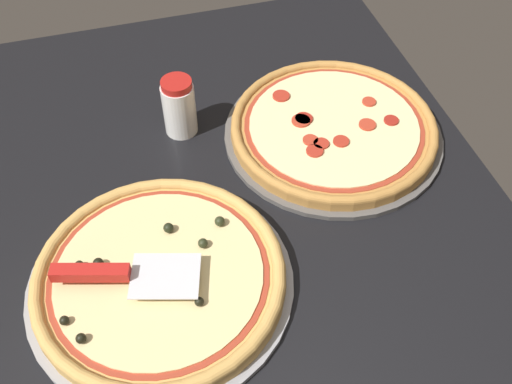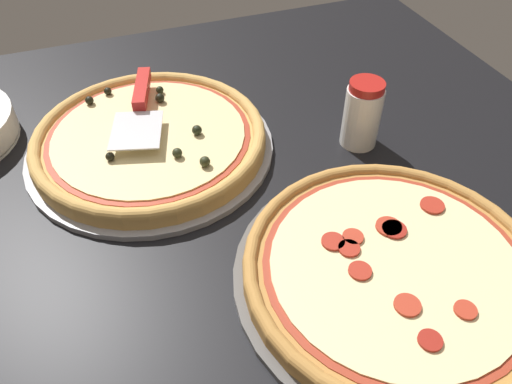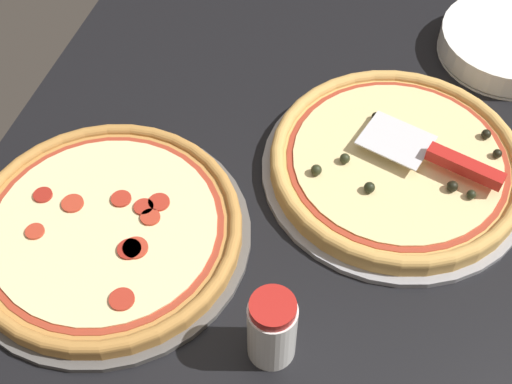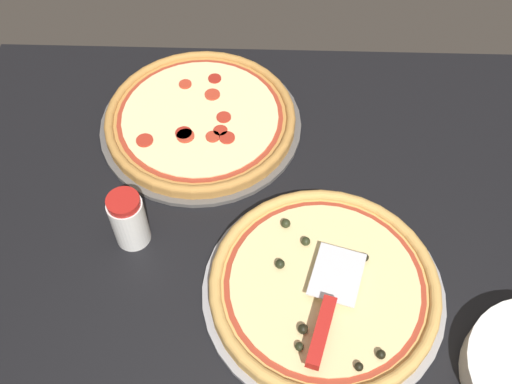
% 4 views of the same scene
% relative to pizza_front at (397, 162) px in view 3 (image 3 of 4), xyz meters
% --- Properties ---
extents(ground_plane, '(1.42, 1.07, 0.04)m').
position_rel_pizza_front_xyz_m(ground_plane, '(-0.03, 0.09, -0.04)').
color(ground_plane, black).
extents(pizza_pan_front, '(0.42, 0.42, 0.01)m').
position_rel_pizza_front_xyz_m(pizza_pan_front, '(0.00, 0.00, -0.02)').
color(pizza_pan_front, '#939399').
rests_on(pizza_pan_front, ground_plane).
extents(pizza_front, '(0.39, 0.39, 0.04)m').
position_rel_pizza_front_xyz_m(pizza_front, '(0.00, 0.00, 0.00)').
color(pizza_front, tan).
rests_on(pizza_front, pizza_pan_front).
extents(pizza_pan_back, '(0.42, 0.42, 0.01)m').
position_rel_pizza_front_xyz_m(pizza_pan_back, '(-0.24, 0.38, -0.02)').
color(pizza_pan_back, '#565451').
rests_on(pizza_pan_back, ground_plane).
extents(pizza_back, '(0.40, 0.40, 0.03)m').
position_rel_pizza_front_xyz_m(pizza_back, '(-0.24, 0.38, -0.00)').
color(pizza_back, '#B77F3D').
rests_on(pizza_back, pizza_pan_back).
extents(serving_spatula, '(0.11, 0.23, 0.02)m').
position_rel_pizza_front_xyz_m(serving_spatula, '(-0.00, -0.07, 0.03)').
color(serving_spatula, silver).
rests_on(serving_spatula, pizza_front).
extents(plate_stack, '(0.24, 0.24, 0.05)m').
position_rel_pizza_front_xyz_m(plate_stack, '(0.33, -0.14, -0.00)').
color(plate_stack, white).
rests_on(plate_stack, ground_plane).
extents(parmesan_shaker, '(0.06, 0.06, 0.12)m').
position_rel_pizza_front_xyz_m(parmesan_shaker, '(-0.34, 0.10, 0.03)').
color(parmesan_shaker, white).
rests_on(parmesan_shaker, ground_plane).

